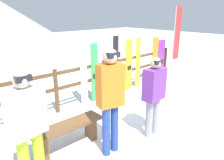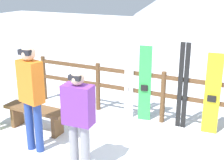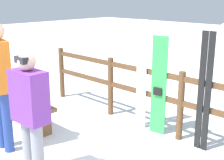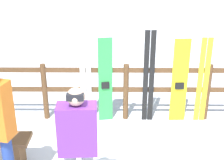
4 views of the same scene
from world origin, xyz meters
name	(u,v)px [view 1 (image 1 of 4)]	position (x,y,z in m)	size (l,w,h in m)	color
ground_plane	(153,117)	(0.00, 0.00, 0.00)	(40.00, 40.00, 0.00)	white
fence	(104,75)	(0.00, 1.72, 0.65)	(6.03, 0.10, 1.07)	brown
bench	(68,130)	(-2.06, 0.30, 0.34)	(1.30, 0.36, 0.47)	brown
person_purple	(154,92)	(-0.62, -0.44, 0.89)	(0.46, 0.27, 1.56)	gray
person_orange	(110,95)	(-1.60, -0.30, 1.07)	(0.46, 0.32, 1.81)	navy
person_white	(27,124)	(-2.89, -0.11, 0.96)	(0.49, 0.32, 1.66)	#B7D826
ski_pair_white	(84,71)	(-0.72, 1.66, 0.89)	(0.20, 0.02, 1.79)	white
snowboard_green	(95,73)	(-0.37, 1.66, 0.78)	(0.25, 0.08, 1.57)	green
ski_pair_black	(116,66)	(0.40, 1.66, 0.85)	(0.19, 0.02, 1.70)	black
snowboard_yellow	(129,65)	(0.95, 1.66, 0.77)	(0.29, 0.07, 1.55)	yellow
ski_pair_yellow	(138,63)	(1.36, 1.66, 0.79)	(0.19, 0.02, 1.57)	yellow
snowboard_orange	(155,60)	(2.25, 1.66, 0.75)	(0.27, 0.07, 1.51)	orange
snowboard_purple	(161,60)	(2.61, 1.66, 0.69)	(0.31, 0.09, 1.39)	purple
rental_flag	(176,37)	(2.85, 1.29, 1.49)	(0.40, 0.04, 2.50)	#99999E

